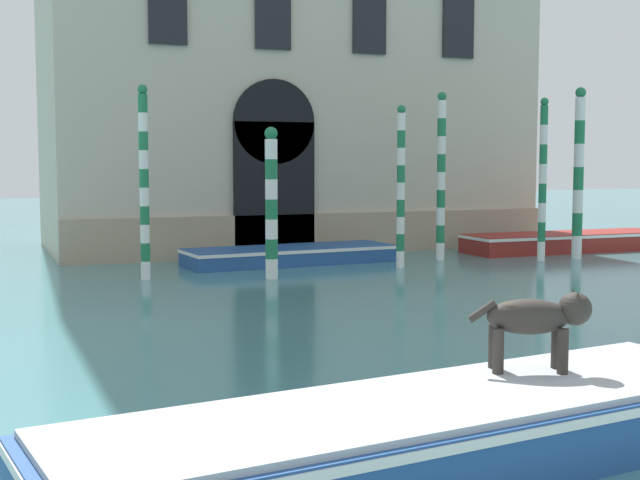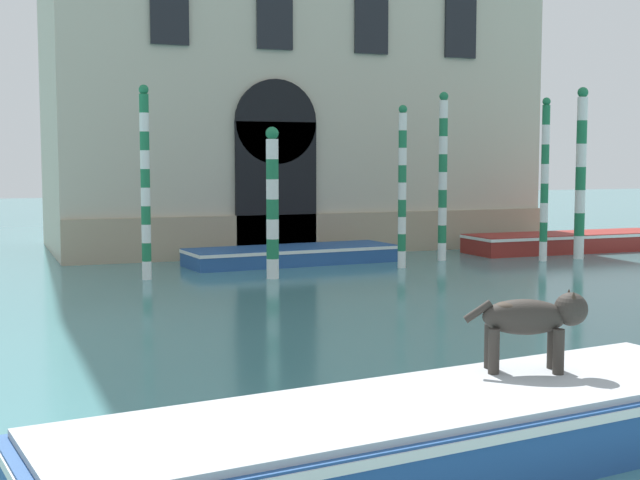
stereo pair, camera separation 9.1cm
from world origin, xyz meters
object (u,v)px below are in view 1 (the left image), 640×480
Objects in this scene: boat_moored_far at (567,241)px; mooring_pole_5 at (144,182)px; mooring_pole_4 at (271,202)px; dog_on_deck at (537,318)px; mooring_pole_0 at (543,179)px; boat_moored_near_palazzo at (290,255)px; mooring_pole_2 at (579,173)px; boat_foreground at (431,431)px; mooring_pole_3 at (401,186)px; mooring_pole_1 at (441,176)px.

boat_moored_far is 12.48m from mooring_pole_5.
mooring_pole_4 is 0.79× the size of mooring_pole_5.
dog_on_deck is 11.51m from mooring_pole_4.
mooring_pole_5 is at bearing 119.31° from dog_on_deck.
dog_on_deck is 0.18× the size of boat_moored_far.
boat_moored_near_palazzo is at bearing 164.44° from mooring_pole_0.
mooring_pole_2 is 1.35× the size of mooring_pole_4.
dog_on_deck is 14.10m from boat_moored_near_palazzo.
mooring_pole_3 reaches higher than boat_foreground.
dog_on_deck is at bearing -83.13° from mooring_pole_5.
boat_foreground is 17.05m from mooring_pole_2.
mooring_pole_5 is (-3.89, -1.59, 1.89)m from boat_moored_near_palazzo.
dog_on_deck is at bearing -125.56° from mooring_pole_0.
mooring_pole_4 is at bearing 70.45° from boat_foreground.
boat_moored_far is (10.77, 13.84, -0.86)m from dog_on_deck.
boat_moored_near_palazzo is 4.61m from mooring_pole_5.
boat_moored_near_palazzo is at bearing 167.45° from mooring_pole_2.
mooring_pole_5 is (-2.61, 0.82, 0.44)m from mooring_pole_4.
boat_moored_far is 4.92m from mooring_pole_1.
dog_on_deck is 0.29× the size of mooring_pole_3.
dog_on_deck is at bearing -110.86° from mooring_pole_3.
boat_moored_far is at bearing 42.08° from boat_foreground.
boat_moored_far is at bearing 74.56° from dog_on_deck.
boat_moored_far is 1.87× the size of mooring_pole_4.
mooring_pole_1 is 3.67m from mooring_pole_2.
mooring_pole_0 is 2.59m from mooring_pole_1.
mooring_pole_1 is at bearing 86.89° from dog_on_deck.
mooring_pole_1 is at bearing 32.26° from mooring_pole_3.
mooring_pole_0 is 0.93× the size of mooring_pole_2.
mooring_pole_4 reaches higher than boat_moored_near_palazzo.
mooring_pole_4 is (2.52, 11.93, 1.35)m from boat_foreground.
mooring_pole_2 is at bearing -0.29° from mooring_pole_5.
mooring_pole_3 is (-6.17, -1.76, 1.69)m from boat_moored_far.
dog_on_deck reaches higher than boat_foreground.
boat_moored_near_palazzo is (3.80, 14.34, -0.10)m from boat_foreground.
boat_moored_far is at bearing -4.86° from boat_moored_near_palazzo.
dog_on_deck is at bearing -95.68° from mooring_pole_4.
boat_moored_far is at bearing 13.97° from mooring_pole_4.
mooring_pole_4 is at bearing -161.72° from mooring_pole_1.
mooring_pole_4 reaches higher than boat_moored_far.
mooring_pole_5 reaches higher than boat_moored_near_palazzo.
boat_moored_near_palazzo is at bearing 22.30° from mooring_pole_5.
mooring_pole_1 is at bearing 53.02° from boat_foreground.
mooring_pole_1 is (-4.49, -0.70, 1.90)m from boat_moored_far.
mooring_pole_2 is at bearing 1.34° from mooring_pole_3.
mooring_pole_1 is (-2.38, 1.03, 0.08)m from mooring_pole_0.
mooring_pole_0 is at bearing -140.79° from boat_moored_far.
mooring_pole_2 reaches higher than boat_foreground.
mooring_pole_4 is (-7.52, -0.67, -0.42)m from mooring_pole_0.
mooring_pole_3 is at bearing -147.74° from mooring_pole_1.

